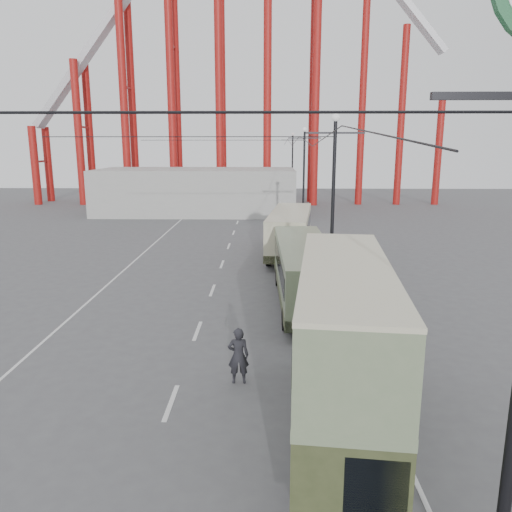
{
  "coord_description": "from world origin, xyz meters",
  "views": [
    {
      "loc": [
        1.87,
        -9.79,
        7.69
      ],
      "look_at": [
        1.45,
        11.13,
        3.0
      ],
      "focal_mm": 35.0,
      "sensor_mm": 36.0,
      "label": 1
    }
  ],
  "objects_px": {
    "double_decker_bus": "(343,342)",
    "pedestrian": "(238,356)",
    "single_decker_green": "(304,270)",
    "single_decker_cream": "(290,231)"
  },
  "relations": [
    {
      "from": "double_decker_bus",
      "to": "pedestrian",
      "type": "relative_size",
      "value": 4.72
    },
    {
      "from": "double_decker_bus",
      "to": "single_decker_green",
      "type": "bearing_deg",
      "value": 97.12
    },
    {
      "from": "single_decker_green",
      "to": "single_decker_cream",
      "type": "height_order",
      "value": "single_decker_cream"
    },
    {
      "from": "double_decker_bus",
      "to": "single_decker_cream",
      "type": "distance_m",
      "value": 22.21
    },
    {
      "from": "double_decker_bus",
      "to": "single_decker_green",
      "type": "relative_size",
      "value": 0.84
    },
    {
      "from": "single_decker_green",
      "to": "single_decker_cream",
      "type": "distance_m",
      "value": 10.86
    },
    {
      "from": "double_decker_bus",
      "to": "single_decker_cream",
      "type": "relative_size",
      "value": 0.87
    },
    {
      "from": "double_decker_bus",
      "to": "pedestrian",
      "type": "xyz_separation_m",
      "value": [
        -2.92,
        2.88,
        -1.7
      ]
    },
    {
      "from": "single_decker_cream",
      "to": "single_decker_green",
      "type": "bearing_deg",
      "value": -82.56
    },
    {
      "from": "double_decker_bus",
      "to": "single_decker_green",
      "type": "xyz_separation_m",
      "value": [
        -0.17,
        11.33,
        -0.95
      ]
    }
  ]
}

